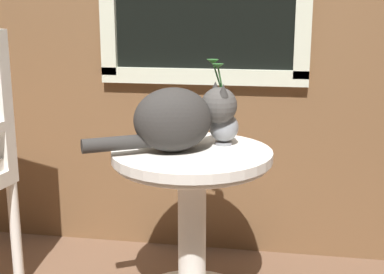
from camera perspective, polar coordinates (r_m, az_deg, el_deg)
The scene contains 3 objects.
wicker_side_table at distance 2.04m, azimuth 0.00°, elevation -7.13°, with size 0.59×0.59×0.64m.
cat at distance 1.95m, azimuth -1.54°, elevation 1.99°, with size 0.52×0.36×0.24m.
pewter_vase_with_ivy at distance 2.04m, azimuth 3.35°, elevation 1.68°, with size 0.12×0.11×0.32m.
Camera 1 is at (0.56, -1.71, 1.15)m, focal length 50.52 mm.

